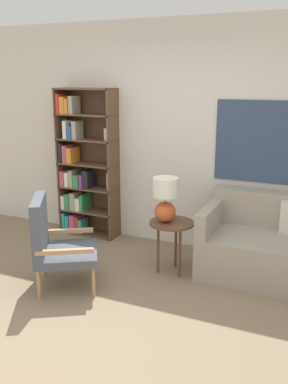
# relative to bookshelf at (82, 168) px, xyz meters

# --- Properties ---
(ground_plane) EXTENTS (14.00, 14.00, 0.00)m
(ground_plane) POSITION_rel_bookshelf_xyz_m (1.19, -1.85, -0.89)
(ground_plane) COLOR #847056
(wall_back) EXTENTS (6.40, 0.08, 2.70)m
(wall_back) POSITION_rel_bookshelf_xyz_m (1.25, 0.18, 0.46)
(wall_back) COLOR silver
(wall_back) RESTS_ON ground_plane
(bookshelf) EXTENTS (0.78, 0.30, 1.91)m
(bookshelf) POSITION_rel_bookshelf_xyz_m (0.00, 0.00, 0.00)
(bookshelf) COLOR brown
(bookshelf) RESTS_ON ground_plane
(armchair) EXTENTS (0.81, 0.81, 0.92)m
(armchair) POSITION_rel_bookshelf_xyz_m (0.55, -1.43, -0.39)
(armchair) COLOR tan
(armchair) RESTS_ON ground_plane
(side_table) EXTENTS (0.47, 0.47, 0.57)m
(side_table) POSITION_rel_bookshelf_xyz_m (1.50, -0.65, -0.39)
(side_table) COLOR brown
(side_table) RESTS_ON ground_plane
(table_lamp) EXTENTS (0.27, 0.27, 0.48)m
(table_lamp) POSITION_rel_bookshelf_xyz_m (1.43, -0.67, -0.06)
(table_lamp) COLOR #C65128
(table_lamp) RESTS_ON side_table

